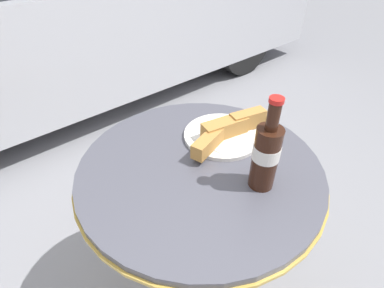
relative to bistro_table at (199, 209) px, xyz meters
name	(u,v)px	position (x,y,z in m)	size (l,w,h in m)	color
bistro_table	(199,209)	(0.00, 0.00, 0.00)	(0.65, 0.65, 0.72)	gold
cola_bottle_left	(266,154)	(0.07, -0.15, 0.27)	(0.06, 0.06, 0.24)	#33190F
lunch_plate_near	(225,132)	(0.13, 0.04, 0.20)	(0.28, 0.22, 0.07)	silver
parked_car	(52,11)	(0.36, 2.12, 0.09)	(4.33, 1.69, 1.35)	#B7B7BC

